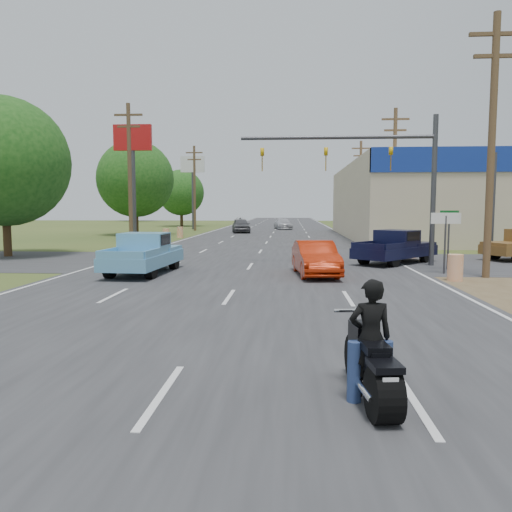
# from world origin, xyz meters

# --- Properties ---
(ground) EXTENTS (200.00, 200.00, 0.00)m
(ground) POSITION_xyz_m (0.00, 0.00, 0.00)
(ground) COLOR #33471C
(ground) RESTS_ON ground
(main_road) EXTENTS (15.00, 180.00, 0.02)m
(main_road) POSITION_xyz_m (0.00, 40.00, 0.01)
(main_road) COLOR #2D2D30
(main_road) RESTS_ON ground
(cross_road) EXTENTS (120.00, 10.00, 0.02)m
(cross_road) POSITION_xyz_m (0.00, 18.00, 0.01)
(cross_road) COLOR #2D2D30
(cross_road) RESTS_ON ground
(utility_pole_1) EXTENTS (2.00, 0.28, 10.00)m
(utility_pole_1) POSITION_xyz_m (9.50, 13.00, 5.32)
(utility_pole_1) COLOR #4C3823
(utility_pole_1) RESTS_ON ground
(utility_pole_2) EXTENTS (2.00, 0.28, 10.00)m
(utility_pole_2) POSITION_xyz_m (9.50, 31.00, 5.32)
(utility_pole_2) COLOR #4C3823
(utility_pole_2) RESTS_ON ground
(utility_pole_3) EXTENTS (2.00, 0.28, 10.00)m
(utility_pole_3) POSITION_xyz_m (9.50, 49.00, 5.32)
(utility_pole_3) COLOR #4C3823
(utility_pole_3) RESTS_ON ground
(utility_pole_5) EXTENTS (2.00, 0.28, 10.00)m
(utility_pole_5) POSITION_xyz_m (-9.50, 28.00, 5.32)
(utility_pole_5) COLOR #4C3823
(utility_pole_5) RESTS_ON ground
(utility_pole_6) EXTENTS (2.00, 0.28, 10.00)m
(utility_pole_6) POSITION_xyz_m (-9.50, 52.00, 5.32)
(utility_pole_6) COLOR #4C3823
(utility_pole_6) RESTS_ON ground
(tree_0) EXTENTS (7.14, 7.14, 8.84)m
(tree_0) POSITION_xyz_m (-14.00, 20.00, 5.26)
(tree_0) COLOR #422D19
(tree_0) RESTS_ON ground
(tree_1) EXTENTS (7.56, 7.56, 9.36)m
(tree_1) POSITION_xyz_m (-13.50, 42.00, 5.57)
(tree_1) COLOR #422D19
(tree_1) RESTS_ON ground
(tree_2) EXTENTS (6.72, 6.72, 8.32)m
(tree_2) POSITION_xyz_m (-14.20, 66.00, 4.95)
(tree_2) COLOR #422D19
(tree_2) RESTS_ON ground
(tree_5) EXTENTS (7.98, 7.98, 9.88)m
(tree_5) POSITION_xyz_m (30.00, 95.00, 5.88)
(tree_5) COLOR #422D19
(tree_5) RESTS_ON ground
(tree_6) EXTENTS (8.82, 8.82, 10.92)m
(tree_6) POSITION_xyz_m (-30.00, 95.00, 6.51)
(tree_6) COLOR #422D19
(tree_6) RESTS_ON ground
(barrel_0) EXTENTS (0.56, 0.56, 1.00)m
(barrel_0) POSITION_xyz_m (8.00, 12.00, 0.50)
(barrel_0) COLOR orange
(barrel_0) RESTS_ON ground
(barrel_1) EXTENTS (0.56, 0.56, 1.00)m
(barrel_1) POSITION_xyz_m (8.40, 20.50, 0.50)
(barrel_1) COLOR orange
(barrel_1) RESTS_ON ground
(barrel_2) EXTENTS (0.56, 0.56, 1.00)m
(barrel_2) POSITION_xyz_m (-8.50, 34.00, 0.50)
(barrel_2) COLOR orange
(barrel_2) RESTS_ON ground
(barrel_3) EXTENTS (0.56, 0.56, 1.00)m
(barrel_3) POSITION_xyz_m (-8.20, 38.00, 0.50)
(barrel_3) COLOR orange
(barrel_3) RESTS_ON ground
(pole_sign_left_near) EXTENTS (3.00, 0.35, 9.20)m
(pole_sign_left_near) POSITION_xyz_m (-10.50, 32.00, 7.17)
(pole_sign_left_near) COLOR #3F3F44
(pole_sign_left_near) RESTS_ON ground
(pole_sign_left_far) EXTENTS (3.00, 0.35, 9.20)m
(pole_sign_left_far) POSITION_xyz_m (-10.50, 56.00, 7.17)
(pole_sign_left_far) COLOR #3F3F44
(pole_sign_left_far) RESTS_ON ground
(lane_sign) EXTENTS (1.20, 0.08, 2.52)m
(lane_sign) POSITION_xyz_m (8.20, 14.00, 1.90)
(lane_sign) COLOR #3F3F44
(lane_sign) RESTS_ON ground
(street_name_sign) EXTENTS (0.80, 0.08, 2.61)m
(street_name_sign) POSITION_xyz_m (8.80, 15.50, 1.61)
(street_name_sign) COLOR #3F3F44
(street_name_sign) RESTS_ON ground
(signal_mast) EXTENTS (9.12, 0.40, 7.00)m
(signal_mast) POSITION_xyz_m (5.82, 17.00, 4.80)
(signal_mast) COLOR #3F3F44
(signal_mast) RESTS_ON ground
(red_convertible) EXTENTS (1.93, 4.35, 1.39)m
(red_convertible) POSITION_xyz_m (2.87, 13.12, 0.69)
(red_convertible) COLOR #9E1F07
(red_convertible) RESTS_ON ground
(motorcycle) EXTENTS (0.74, 2.33, 1.18)m
(motorcycle) POSITION_xyz_m (2.98, -0.10, 0.52)
(motorcycle) COLOR black
(motorcycle) RESTS_ON ground
(rider) EXTENTS (0.65, 0.46, 1.65)m
(rider) POSITION_xyz_m (2.97, -0.03, 0.83)
(rider) COLOR black
(rider) RESTS_ON ground
(blue_pickup) EXTENTS (2.24, 5.21, 1.70)m
(blue_pickup) POSITION_xyz_m (-4.18, 13.37, 0.86)
(blue_pickup) COLOR black
(blue_pickup) RESTS_ON ground
(navy_pickup) EXTENTS (4.75, 4.96, 1.65)m
(navy_pickup) POSITION_xyz_m (7.08, 17.90, 0.83)
(navy_pickup) COLOR black
(navy_pickup) RESTS_ON ground
(distant_car_grey) EXTENTS (2.54, 4.82, 1.56)m
(distant_car_grey) POSITION_xyz_m (-3.54, 47.56, 0.78)
(distant_car_grey) COLOR #4D4D51
(distant_car_grey) RESTS_ON ground
(distant_car_silver) EXTENTS (2.69, 4.99, 1.37)m
(distant_car_silver) POSITION_xyz_m (0.93, 56.74, 0.69)
(distant_car_silver) COLOR #BCBCC2
(distant_car_silver) RESTS_ON ground
(distant_car_white) EXTENTS (2.51, 4.45, 1.17)m
(distant_car_white) POSITION_xyz_m (-6.50, 75.96, 0.59)
(distant_car_white) COLOR silver
(distant_car_white) RESTS_ON ground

